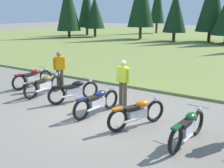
{
  "coord_description": "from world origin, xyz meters",
  "views": [
    {
      "loc": [
        5.1,
        -7.14,
        3.31
      ],
      "look_at": [
        0.0,
        0.6,
        0.9
      ],
      "focal_mm": 44.09,
      "sensor_mm": 36.0,
      "label": 1
    }
  ],
  "objects_px": {
    "rider_near_row_end": "(123,80)",
    "rider_in_hivis_vest": "(60,68)",
    "motorcycle_maroon": "(33,78)",
    "motorcycle_british_green": "(188,127)",
    "motorcycle_orange": "(137,113)",
    "motorcycle_navy": "(97,102)",
    "motorcycle_olive": "(44,85)",
    "motorcycle_black": "(74,91)"
  },
  "relations": [
    {
      "from": "motorcycle_british_green",
      "to": "motorcycle_maroon",
      "type": "bearing_deg",
      "value": 168.27
    },
    {
      "from": "motorcycle_black",
      "to": "rider_near_row_end",
      "type": "distance_m",
      "value": 1.96
    },
    {
      "from": "motorcycle_british_green",
      "to": "rider_near_row_end",
      "type": "height_order",
      "value": "rider_near_row_end"
    },
    {
      "from": "motorcycle_olive",
      "to": "motorcycle_navy",
      "type": "relative_size",
      "value": 1.0
    },
    {
      "from": "motorcycle_maroon",
      "to": "motorcycle_black",
      "type": "xyz_separation_m",
      "value": [
        2.97,
        -0.57,
        0.0
      ]
    },
    {
      "from": "motorcycle_black",
      "to": "rider_in_hivis_vest",
      "type": "bearing_deg",
      "value": 148.7
    },
    {
      "from": "motorcycle_navy",
      "to": "motorcycle_british_green",
      "type": "height_order",
      "value": "same"
    },
    {
      "from": "rider_near_row_end",
      "to": "rider_in_hivis_vest",
      "type": "bearing_deg",
      "value": 173.48
    },
    {
      "from": "motorcycle_maroon",
      "to": "motorcycle_orange",
      "type": "distance_m",
      "value": 6.26
    },
    {
      "from": "motorcycle_orange",
      "to": "rider_near_row_end",
      "type": "distance_m",
      "value": 2.06
    },
    {
      "from": "motorcycle_black",
      "to": "motorcycle_british_green",
      "type": "xyz_separation_m",
      "value": [
        4.76,
        -1.03,
        0.0
      ]
    },
    {
      "from": "motorcycle_maroon",
      "to": "rider_in_hivis_vest",
      "type": "xyz_separation_m",
      "value": [
        1.22,
        0.49,
        0.51
      ]
    },
    {
      "from": "rider_in_hivis_vest",
      "to": "rider_near_row_end",
      "type": "height_order",
      "value": "same"
    },
    {
      "from": "motorcycle_maroon",
      "to": "motorcycle_navy",
      "type": "bearing_deg",
      "value": -14.66
    },
    {
      "from": "motorcycle_navy",
      "to": "motorcycle_maroon",
      "type": "bearing_deg",
      "value": 165.34
    },
    {
      "from": "motorcycle_navy",
      "to": "rider_near_row_end",
      "type": "xyz_separation_m",
      "value": [
        0.24,
        1.27,
        0.51
      ]
    },
    {
      "from": "motorcycle_maroon",
      "to": "motorcycle_black",
      "type": "height_order",
      "value": "same"
    },
    {
      "from": "motorcycle_olive",
      "to": "rider_near_row_end",
      "type": "height_order",
      "value": "rider_near_row_end"
    },
    {
      "from": "motorcycle_maroon",
      "to": "motorcycle_british_green",
      "type": "xyz_separation_m",
      "value": [
        7.72,
        -1.6,
        0.0
      ]
    },
    {
      "from": "motorcycle_olive",
      "to": "rider_in_hivis_vest",
      "type": "xyz_separation_m",
      "value": [
        -0.14,
        1.07,
        0.51
      ]
    },
    {
      "from": "motorcycle_olive",
      "to": "rider_near_row_end",
      "type": "distance_m",
      "value": 3.48
    },
    {
      "from": "motorcycle_maroon",
      "to": "rider_in_hivis_vest",
      "type": "height_order",
      "value": "rider_in_hivis_vest"
    },
    {
      "from": "motorcycle_black",
      "to": "rider_near_row_end",
      "type": "relative_size",
      "value": 1.18
    },
    {
      "from": "motorcycle_orange",
      "to": "rider_in_hivis_vest",
      "type": "bearing_deg",
      "value": 159.33
    },
    {
      "from": "motorcycle_black",
      "to": "rider_in_hivis_vest",
      "type": "relative_size",
      "value": 1.18
    },
    {
      "from": "motorcycle_maroon",
      "to": "motorcycle_navy",
      "type": "height_order",
      "value": "same"
    },
    {
      "from": "motorcycle_orange",
      "to": "motorcycle_british_green",
      "type": "relative_size",
      "value": 0.94
    },
    {
      "from": "motorcycle_maroon",
      "to": "motorcycle_olive",
      "type": "bearing_deg",
      "value": -23.16
    },
    {
      "from": "motorcycle_olive",
      "to": "motorcycle_black",
      "type": "xyz_separation_m",
      "value": [
        1.6,
        0.01,
        0.0
      ]
    },
    {
      "from": "motorcycle_black",
      "to": "rider_near_row_end",
      "type": "bearing_deg",
      "value": 20.32
    },
    {
      "from": "motorcycle_navy",
      "to": "rider_near_row_end",
      "type": "height_order",
      "value": "rider_near_row_end"
    },
    {
      "from": "motorcycle_olive",
      "to": "motorcycle_british_green",
      "type": "xyz_separation_m",
      "value": [
        6.36,
        -1.02,
        0.0
      ]
    },
    {
      "from": "motorcycle_black",
      "to": "rider_near_row_end",
      "type": "height_order",
      "value": "rider_near_row_end"
    },
    {
      "from": "motorcycle_navy",
      "to": "motorcycle_orange",
      "type": "distance_m",
      "value": 1.62
    },
    {
      "from": "motorcycle_maroon",
      "to": "rider_near_row_end",
      "type": "height_order",
      "value": "rider_near_row_end"
    },
    {
      "from": "motorcycle_olive",
      "to": "motorcycle_black",
      "type": "distance_m",
      "value": 1.6
    },
    {
      "from": "motorcycle_olive",
      "to": "motorcycle_black",
      "type": "relative_size",
      "value": 1.07
    },
    {
      "from": "motorcycle_navy",
      "to": "rider_in_hivis_vest",
      "type": "bearing_deg",
      "value": 153.03
    },
    {
      "from": "motorcycle_maroon",
      "to": "motorcycle_navy",
      "type": "distance_m",
      "value": 4.65
    },
    {
      "from": "motorcycle_maroon",
      "to": "motorcycle_british_green",
      "type": "height_order",
      "value": "same"
    },
    {
      "from": "motorcycle_british_green",
      "to": "rider_near_row_end",
      "type": "bearing_deg",
      "value": 150.4
    },
    {
      "from": "motorcycle_olive",
      "to": "motorcycle_british_green",
      "type": "height_order",
      "value": "same"
    }
  ]
}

